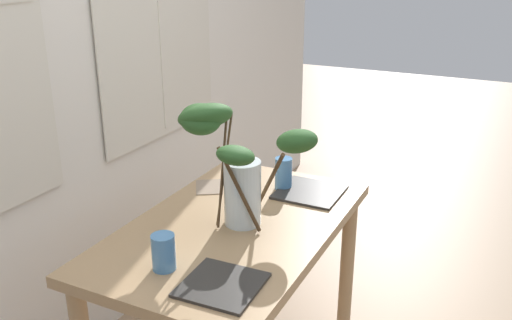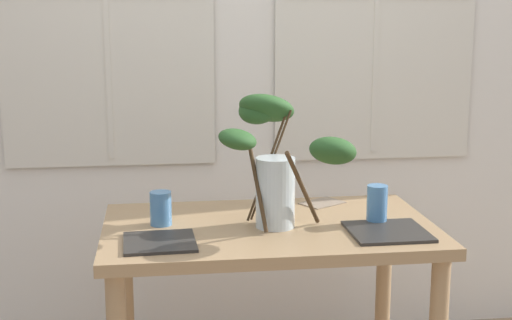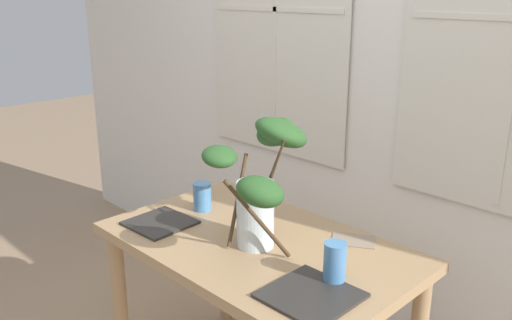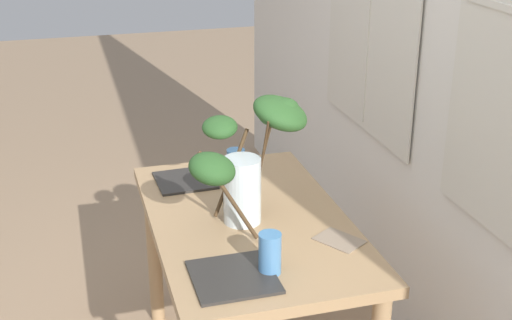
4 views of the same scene
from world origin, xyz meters
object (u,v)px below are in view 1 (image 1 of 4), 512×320
(drinking_glass_blue_left, at_px, (164,252))
(plate_square_left, at_px, (222,285))
(plate_square_right, at_px, (310,192))
(drinking_glass_blue_right, at_px, (283,173))
(vase_with_branches, at_px, (235,155))
(dining_table, at_px, (234,249))

(drinking_glass_blue_left, distance_m, plate_square_left, 0.23)
(drinking_glass_blue_left, height_order, plate_square_right, drinking_glass_blue_left)
(drinking_glass_blue_left, bearing_deg, drinking_glass_blue_right, -6.19)
(vase_with_branches, height_order, drinking_glass_blue_right, vase_with_branches)
(drinking_glass_blue_left, relative_size, drinking_glass_blue_right, 0.87)
(drinking_glass_blue_left, height_order, drinking_glass_blue_right, drinking_glass_blue_right)
(drinking_glass_blue_left, xyz_separation_m, plate_square_left, (-0.01, -0.22, -0.06))
(dining_table, height_order, drinking_glass_blue_right, drinking_glass_blue_right)
(plate_square_left, bearing_deg, dining_table, 23.43)
(dining_table, distance_m, plate_square_right, 0.45)
(drinking_glass_blue_left, xyz_separation_m, plate_square_right, (0.80, -0.21, -0.06))
(plate_square_left, bearing_deg, vase_with_branches, 22.42)
(drinking_glass_blue_left, relative_size, plate_square_right, 0.46)
(plate_square_right, bearing_deg, plate_square_left, -179.11)
(vase_with_branches, xyz_separation_m, plate_square_right, (0.38, -0.16, -0.27))
(drinking_glass_blue_left, xyz_separation_m, drinking_glass_blue_right, (0.79, -0.09, 0.01))
(vase_with_branches, xyz_separation_m, plate_square_left, (-0.43, -0.18, -0.27))
(dining_table, xyz_separation_m, plate_square_left, (-0.40, -0.17, 0.12))
(drinking_glass_blue_left, bearing_deg, vase_with_branches, -6.50)
(vase_with_branches, xyz_separation_m, drinking_glass_blue_left, (-0.42, 0.05, -0.21))
(plate_square_left, bearing_deg, drinking_glass_blue_left, 88.16)
(vase_with_branches, relative_size, plate_square_left, 2.20)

